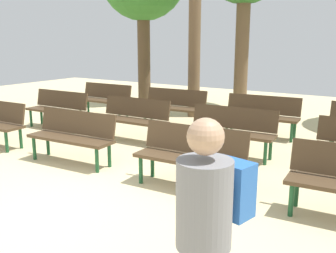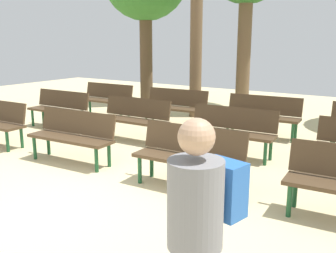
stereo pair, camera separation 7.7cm
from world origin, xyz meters
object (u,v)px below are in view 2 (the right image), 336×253
at_px(visitor_with_backpack, 199,231).
at_px(bench_r2_c0, 106,98).
at_px(bench_r0_c2, 190,153).
at_px(bench_r1_c0, 60,107).
at_px(bench_r0_c1, 73,133).
at_px(bench_r2_c2, 263,113).
at_px(tree_2, 196,57).
at_px(bench_r2_c1, 175,105).
at_px(bench_r1_c2, 232,128).
at_px(bench_r1_c1, 134,116).

bearing_deg(visitor_with_backpack, bench_r2_c0, -31.12).
bearing_deg(bench_r0_c2, bench_r1_c0, 158.08).
distance_m(bench_r0_c1, visitor_with_backpack, 4.63).
bearing_deg(bench_r0_c2, bench_r2_c2, 90.25).
bearing_deg(visitor_with_backpack, bench_r1_c0, -21.91).
distance_m(bench_r2_c0, tree_2, 2.66).
relative_size(tree_2, visitor_with_backpack, 1.94).
bearing_deg(visitor_with_backpack, bench_r0_c2, -46.13).
distance_m(bench_r2_c0, visitor_with_backpack, 8.50).
height_order(bench_r2_c1, tree_2, tree_2).
bearing_deg(bench_r2_c0, bench_r1_c2, -19.76).
height_order(bench_r0_c1, bench_r2_c2, same).
relative_size(bench_r0_c2, bench_r2_c0, 1.01).
xyz_separation_m(bench_r1_c1, bench_r1_c2, (2.15, 0.09, 0.00)).
bearing_deg(bench_r0_c1, bench_r2_c2, 55.54).
bearing_deg(tree_2, bench_r1_c1, -86.41).
bearing_deg(bench_r1_c1, bench_r1_c2, 0.99).
bearing_deg(visitor_with_backpack, bench_r2_c1, -43.83).
distance_m(bench_r0_c1, bench_r2_c2, 4.08).
relative_size(bench_r0_c2, tree_2, 0.51).
distance_m(bench_r1_c1, bench_r2_c0, 2.76).
relative_size(bench_r1_c0, tree_2, 0.50).
relative_size(bench_r1_c0, bench_r2_c2, 0.99).
bearing_deg(tree_2, bench_r1_c2, -50.21).
bearing_deg(bench_r2_c0, bench_r0_c2, -36.38).
distance_m(bench_r0_c2, bench_r2_c1, 4.06).
xyz_separation_m(bench_r1_c0, bench_r2_c1, (2.13, 1.76, 0.00)).
relative_size(bench_r0_c2, visitor_with_backpack, 0.98).
relative_size(bench_r0_c1, bench_r1_c0, 1.01).
bearing_deg(bench_r2_c2, bench_r2_c1, 178.63).
bearing_deg(bench_r0_c2, bench_r0_c1, 179.42).
xyz_separation_m(bench_r1_c2, visitor_with_backpack, (1.73, -4.36, 0.43)).
bearing_deg(bench_r2_c2, bench_r0_c2, -91.12).
bearing_deg(bench_r2_c0, tree_2, 31.25).
distance_m(bench_r0_c2, bench_r2_c2, 3.43).
bearing_deg(bench_r0_c1, bench_r1_c0, 139.65).
distance_m(bench_r0_c2, bench_r2_c0, 5.59).
bearing_deg(bench_r2_c1, bench_r2_c0, 177.72).
relative_size(bench_r2_c2, tree_2, 0.51).
xyz_separation_m(bench_r0_c2, bench_r2_c2, (-0.17, 3.42, 0.00)).
relative_size(bench_r1_c2, tree_2, 0.51).
bearing_deg(bench_r1_c0, bench_r0_c1, -37.92).
xyz_separation_m(bench_r0_c2, bench_r2_c0, (-4.54, 3.26, 0.00)).
bearing_deg(bench_r2_c2, bench_r0_c1, -124.82).
bearing_deg(bench_r0_c2, bench_r1_c2, 91.99).
bearing_deg(visitor_with_backpack, bench_r2_c2, -61.05).
bearing_deg(bench_r0_c2, tree_2, 115.93).
bearing_deg(tree_2, bench_r2_c0, -148.06).
xyz_separation_m(bench_r0_c2, visitor_with_backpack, (1.58, -2.62, 0.43)).
bearing_deg(bench_r1_c2, bench_r0_c2, -88.36).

